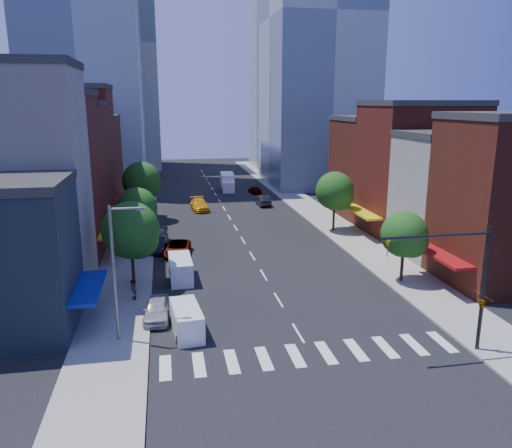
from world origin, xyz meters
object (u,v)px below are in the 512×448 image
(parked_car_third, at_px, (178,248))
(pedestrian_near, at_px, (94,287))
(traffic_car_far, at_px, (255,190))
(pedestrian_far, at_px, (133,290))
(parked_car_rear, at_px, (158,238))
(cargo_van_far, at_px, (181,269))
(box_truck, at_px, (227,183))
(cargo_van_near, at_px, (187,321))
(taxi, at_px, (199,205))
(traffic_car_oncoming, at_px, (263,200))
(parked_car_front, at_px, (157,309))
(parked_car_second, at_px, (158,244))

(parked_car_third, bearing_deg, pedestrian_near, -115.23)
(traffic_car_far, relative_size, pedestrian_far, 2.32)
(parked_car_rear, relative_size, cargo_van_far, 1.13)
(parked_car_rear, xyz_separation_m, box_truck, (12.02, 33.72, 0.63))
(traffic_car_far, height_order, pedestrian_far, pedestrian_far)
(cargo_van_near, relative_size, traffic_car_far, 1.23)
(taxi, bearing_deg, pedestrian_far, -106.58)
(parked_car_third, xyz_separation_m, cargo_van_far, (0.00, -7.62, 0.29))
(cargo_van_near, bearing_deg, traffic_car_oncoming, 66.01)
(traffic_car_far, bearing_deg, cargo_van_near, 67.17)
(cargo_van_far, bearing_deg, pedestrian_near, -156.89)
(cargo_van_near, bearing_deg, cargo_van_far, 84.10)
(parked_car_front, distance_m, pedestrian_far, 4.20)
(parked_car_second, relative_size, traffic_car_oncoming, 0.98)
(cargo_van_far, bearing_deg, parked_car_third, 88.43)
(traffic_car_oncoming, bearing_deg, cargo_van_far, 64.50)
(parked_car_front, distance_m, traffic_car_oncoming, 42.09)
(parked_car_second, relative_size, taxi, 0.81)
(parked_car_second, relative_size, box_truck, 0.61)
(traffic_car_far, height_order, pedestrian_near, pedestrian_near)
(parked_car_front, bearing_deg, pedestrian_far, 121.46)
(parked_car_rear, xyz_separation_m, traffic_car_oncoming, (15.64, 19.46, -0.02))
(pedestrian_far, bearing_deg, traffic_car_oncoming, 145.10)
(parked_car_rear, distance_m, taxi, 18.68)
(parked_car_third, bearing_deg, taxi, 87.65)
(taxi, distance_m, traffic_car_oncoming, 9.95)
(cargo_van_far, bearing_deg, taxi, 80.99)
(parked_car_rear, xyz_separation_m, taxi, (5.83, 17.75, 0.03))
(parked_car_third, height_order, cargo_van_far, cargo_van_far)
(parked_car_third, relative_size, cargo_van_near, 1.13)
(box_truck, height_order, pedestrian_near, box_truck)
(taxi, bearing_deg, traffic_car_oncoming, 6.27)
(parked_car_second, xyz_separation_m, traffic_car_oncoming, (15.64, 21.68, 0.02))
(traffic_car_oncoming, height_order, pedestrian_far, pedestrian_far)
(parked_car_rear, bearing_deg, parked_car_front, -89.28)
(taxi, bearing_deg, cargo_van_far, -101.04)
(cargo_van_near, xyz_separation_m, traffic_car_oncoming, (13.62, 41.83, -0.16))
(box_truck, bearing_deg, traffic_car_oncoming, -71.96)
(cargo_van_near, height_order, traffic_car_far, cargo_van_near)
(parked_car_third, bearing_deg, parked_car_rear, 123.97)
(pedestrian_far, bearing_deg, parked_car_second, 163.57)
(cargo_van_far, xyz_separation_m, pedestrian_far, (-3.91, -4.22, -0.06))
(traffic_car_far, bearing_deg, taxi, 41.73)
(traffic_car_oncoming, height_order, pedestrian_near, pedestrian_near)
(parked_car_front, bearing_deg, pedestrian_near, 141.02)
(parked_car_third, height_order, box_truck, box_truck)
(traffic_car_oncoming, bearing_deg, parked_car_third, 58.03)
(parked_car_rear, height_order, cargo_van_far, cargo_van_far)
(cargo_van_far, bearing_deg, traffic_car_far, 69.40)
(parked_car_rear, height_order, box_truck, box_truck)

